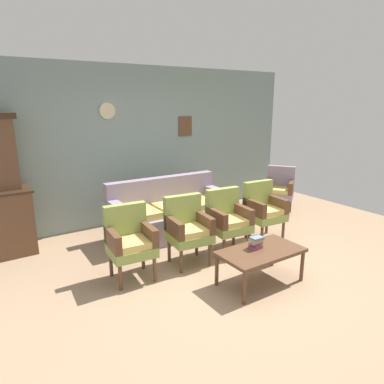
{
  "coord_description": "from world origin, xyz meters",
  "views": [
    {
      "loc": [
        -2.66,
        -3.03,
        2.11
      ],
      "look_at": [
        0.0,
        1.0,
        0.85
      ],
      "focal_mm": 32.78,
      "sensor_mm": 36.0,
      "label": 1
    }
  ],
  "objects": [
    {
      "name": "armchair_by_doorway",
      "position": [
        -0.31,
        0.62,
        0.5
      ],
      "size": [
        0.57,
        0.54,
        0.9
      ],
      "color": "#849947",
      "rests_on": "ground"
    },
    {
      "name": "wingback_chair_by_fireplace",
      "position": [
        2.3,
        1.44,
        0.5
      ],
      "size": [
        0.7,
        0.71,
        0.9
      ],
      "color": "gray",
      "rests_on": "ground"
    },
    {
      "name": "wall_back_with_decor",
      "position": [
        0.0,
        2.63,
        1.35
      ],
      "size": [
        6.4,
        0.09,
        2.7
      ],
      "color": "gray",
      "rests_on": "ground"
    },
    {
      "name": "armchair_near_cabinet",
      "position": [
        -1.12,
        0.65,
        0.5
      ],
      "size": [
        0.56,
        0.53,
        0.9
      ],
      "color": "#849947",
      "rests_on": "ground"
    },
    {
      "name": "floral_couch",
      "position": [
        0.01,
        1.64,
        0.33
      ],
      "size": [
        1.94,
        0.85,
        0.9
      ],
      "color": "gray",
      "rests_on": "ground"
    },
    {
      "name": "armchair_row_middle",
      "position": [
        0.36,
        0.62,
        0.5
      ],
      "size": [
        0.57,
        0.54,
        0.9
      ],
      "color": "#849947",
      "rests_on": "ground"
    },
    {
      "name": "coffee_table",
      "position": [
        0.1,
        -0.32,
        0.38
      ],
      "size": [
        1.0,
        0.56,
        0.42
      ],
      "color": "brown",
      "rests_on": "ground"
    },
    {
      "name": "ground_plane",
      "position": [
        0.0,
        0.0,
        0.0
      ],
      "size": [
        7.68,
        7.68,
        0.0
      ],
      "primitive_type": "plane",
      "color": "#997A5B"
    },
    {
      "name": "armchair_near_couch_end",
      "position": [
        1.12,
        0.68,
        0.5
      ],
      "size": [
        0.56,
        0.53,
        0.9
      ],
      "color": "#849947",
      "rests_on": "ground"
    },
    {
      "name": "book_stack_on_table",
      "position": [
        0.09,
        -0.24,
        0.49
      ],
      "size": [
        0.16,
        0.12,
        0.14
      ],
      "color": "#86417D",
      "rests_on": "coffee_table"
    }
  ]
}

